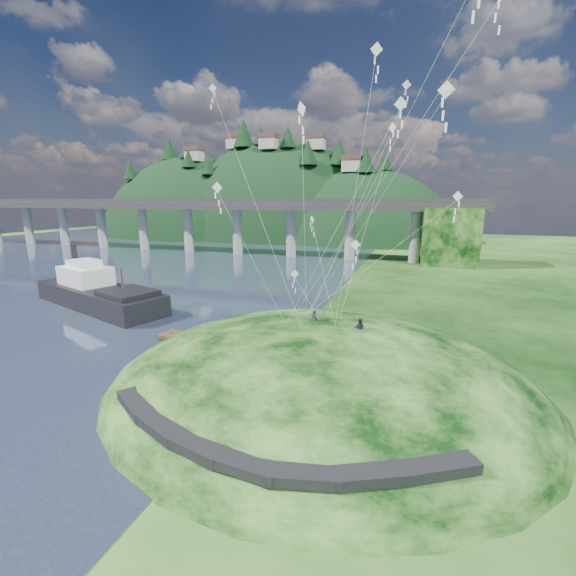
% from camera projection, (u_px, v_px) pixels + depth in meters
% --- Properties ---
extents(ground, '(320.00, 320.00, 0.00)m').
position_uv_depth(ground, '(220.00, 381.00, 32.19)').
color(ground, black).
rests_on(ground, ground).
extents(grass_hill, '(36.00, 32.00, 13.00)m').
position_uv_depth(grass_hill, '(318.00, 401.00, 31.91)').
color(grass_hill, black).
rests_on(grass_hill, ground).
extents(footpath, '(22.29, 5.84, 0.83)m').
position_uv_depth(footpath, '(256.00, 446.00, 20.42)').
color(footpath, black).
rests_on(footpath, ground).
extents(bridge, '(160.00, 11.00, 15.00)m').
position_uv_depth(bridge, '(256.00, 219.00, 102.92)').
color(bridge, '#2D2B2B').
rests_on(bridge, ground).
extents(far_ridge, '(153.00, 70.00, 94.50)m').
position_uv_depth(far_ridge, '(268.00, 254.00, 160.22)').
color(far_ridge, black).
rests_on(far_ridge, ground).
extents(work_barge, '(24.75, 13.81, 8.37)m').
position_uv_depth(work_barge, '(97.00, 292.00, 54.22)').
color(work_barge, black).
rests_on(work_barge, ground).
extents(wooden_dock, '(14.64, 5.02, 1.03)m').
position_uv_depth(wooden_dock, '(216.00, 345.00, 38.94)').
color(wooden_dock, '#3E2F19').
rests_on(wooden_dock, ground).
extents(kite_flyers, '(4.75, 1.50, 1.87)m').
position_uv_depth(kite_flyers, '(344.00, 315.00, 30.87)').
color(kite_flyers, '#282B35').
rests_on(kite_flyers, ground).
extents(kite_swarm, '(19.91, 17.64, 18.23)m').
position_uv_depth(kite_swarm, '(369.00, 136.00, 26.24)').
color(kite_swarm, white).
rests_on(kite_swarm, ground).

